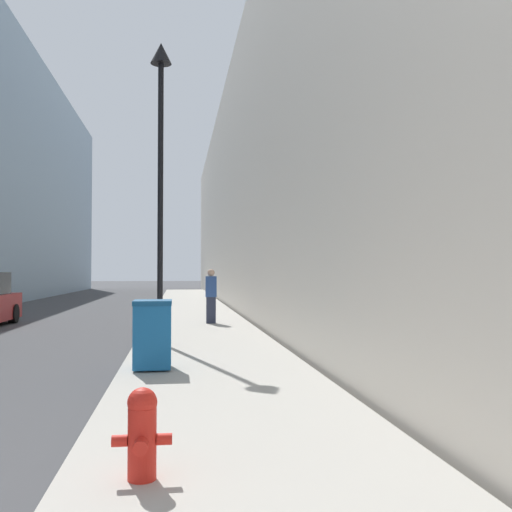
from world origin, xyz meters
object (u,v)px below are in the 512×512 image
object	(u,v)px
trash_bin	(153,334)
pedestrian_on_sidewalk	(211,296)
lamppost	(161,138)
fire_hydrant	(142,431)

from	to	relation	value
trash_bin	pedestrian_on_sidewalk	xyz separation A→B (m)	(1.44, 8.18, 0.26)
lamppost	pedestrian_on_sidewalk	distance (m)	6.24
trash_bin	lamppost	bearing A→B (deg)	89.77
fire_hydrant	lamppost	distance (m)	9.47
lamppost	fire_hydrant	bearing A→B (deg)	-89.16
trash_bin	lamppost	xyz separation A→B (m)	(0.01, 3.43, 4.06)
fire_hydrant	pedestrian_on_sidewalk	bearing A→B (deg)	84.39
fire_hydrant	trash_bin	bearing A→B (deg)	91.57
fire_hydrant	pedestrian_on_sidewalk	distance (m)	13.28
pedestrian_on_sidewalk	trash_bin	bearing A→B (deg)	-99.95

